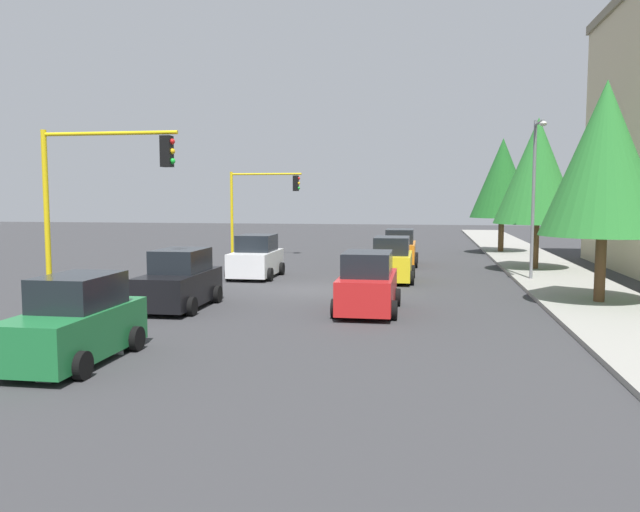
{
  "coord_description": "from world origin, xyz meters",
  "views": [
    {
      "loc": [
        24.83,
        4.55,
        3.75
      ],
      "look_at": [
        -1.84,
        0.16,
        1.2
      ],
      "focal_mm": 35.7,
      "sensor_mm": 36.0,
      "label": 1
    }
  ],
  "objects_px": {
    "traffic_signal_near_right": "(97,184)",
    "car_green": "(76,323)",
    "traffic_signal_far_right": "(260,196)",
    "car_red": "(368,285)",
    "tree_roadside_far": "(502,178)",
    "tree_roadside_near": "(605,159)",
    "street_lamp_curbside": "(535,182)",
    "tree_roadside_mid": "(537,171)",
    "car_yellow": "(392,261)",
    "car_black": "(180,281)",
    "car_white": "(256,258)",
    "car_orange": "(400,249)"
  },
  "relations": [
    {
      "from": "tree_roadside_near",
      "to": "car_red",
      "type": "xyz_separation_m",
      "value": [
        2.47,
        -7.74,
        -4.1
      ]
    },
    {
      "from": "car_yellow",
      "to": "traffic_signal_far_right",
      "type": "bearing_deg",
      "value": -140.84
    },
    {
      "from": "tree_roadside_far",
      "to": "car_orange",
      "type": "xyz_separation_m",
      "value": [
        8.14,
        -6.26,
        -4.01
      ]
    },
    {
      "from": "traffic_signal_far_right",
      "to": "car_red",
      "type": "relative_size",
      "value": 1.3
    },
    {
      "from": "traffic_signal_near_right",
      "to": "tree_roadside_mid",
      "type": "height_order",
      "value": "tree_roadside_mid"
    },
    {
      "from": "traffic_signal_near_right",
      "to": "car_white",
      "type": "xyz_separation_m",
      "value": [
        -9.48,
        2.62,
        -3.24
      ]
    },
    {
      "from": "car_red",
      "to": "car_white",
      "type": "relative_size",
      "value": 1.08
    },
    {
      "from": "traffic_signal_near_right",
      "to": "car_green",
      "type": "xyz_separation_m",
      "value": [
        5.78,
        2.54,
        -3.24
      ]
    },
    {
      "from": "traffic_signal_far_right",
      "to": "street_lamp_curbside",
      "type": "bearing_deg",
      "value": 54.99
    },
    {
      "from": "car_black",
      "to": "traffic_signal_far_right",
      "type": "bearing_deg",
      "value": -173.61
    },
    {
      "from": "traffic_signal_near_right",
      "to": "street_lamp_curbside",
      "type": "height_order",
      "value": "street_lamp_curbside"
    },
    {
      "from": "car_white",
      "to": "traffic_signal_far_right",
      "type": "bearing_deg",
      "value": -166.47
    },
    {
      "from": "tree_roadside_far",
      "to": "tree_roadside_near",
      "type": "bearing_deg",
      "value": 2.86
    },
    {
      "from": "tree_roadside_far",
      "to": "car_white",
      "type": "height_order",
      "value": "tree_roadside_far"
    },
    {
      "from": "car_orange",
      "to": "car_red",
      "type": "bearing_deg",
      "value": -1.92
    },
    {
      "from": "traffic_signal_near_right",
      "to": "street_lamp_curbside",
      "type": "relative_size",
      "value": 0.84
    },
    {
      "from": "street_lamp_curbside",
      "to": "tree_roadside_far",
      "type": "relative_size",
      "value": 0.94
    },
    {
      "from": "car_white",
      "to": "tree_roadside_mid",
      "type": "bearing_deg",
      "value": 109.02
    },
    {
      "from": "tree_roadside_near",
      "to": "car_green",
      "type": "xyz_separation_m",
      "value": [
        9.78,
        -13.68,
        -4.11
      ]
    },
    {
      "from": "traffic_signal_far_right",
      "to": "car_white",
      "type": "distance_m",
      "value": 11.19
    },
    {
      "from": "traffic_signal_near_right",
      "to": "tree_roadside_near",
      "type": "relative_size",
      "value": 0.77
    },
    {
      "from": "car_red",
      "to": "car_yellow",
      "type": "xyz_separation_m",
      "value": [
        -7.69,
        0.38,
        -0.0
      ]
    },
    {
      "from": "street_lamp_curbside",
      "to": "tree_roadside_far",
      "type": "height_order",
      "value": "tree_roadside_far"
    },
    {
      "from": "car_yellow",
      "to": "car_white",
      "type": "relative_size",
      "value": 1.02
    },
    {
      "from": "tree_roadside_near",
      "to": "car_yellow",
      "type": "bearing_deg",
      "value": -125.36
    },
    {
      "from": "traffic_signal_far_right",
      "to": "car_orange",
      "type": "xyz_separation_m",
      "value": [
        4.14,
        8.88,
        -2.85
      ]
    },
    {
      "from": "tree_roadside_mid",
      "to": "car_green",
      "type": "relative_size",
      "value": 1.89
    },
    {
      "from": "tree_roadside_far",
      "to": "car_red",
      "type": "distance_m",
      "value": 23.8
    },
    {
      "from": "tree_roadside_near",
      "to": "car_yellow",
      "type": "distance_m",
      "value": 9.9
    },
    {
      "from": "street_lamp_curbside",
      "to": "tree_roadside_near",
      "type": "distance_m",
      "value": 5.8
    },
    {
      "from": "street_lamp_curbside",
      "to": "car_orange",
      "type": "distance_m",
      "value": 9.3
    },
    {
      "from": "tree_roadside_mid",
      "to": "car_yellow",
      "type": "height_order",
      "value": "tree_roadside_mid"
    },
    {
      "from": "tree_roadside_far",
      "to": "car_yellow",
      "type": "distance_m",
      "value": 16.58
    },
    {
      "from": "car_yellow",
      "to": "car_green",
      "type": "distance_m",
      "value": 16.28
    },
    {
      "from": "tree_roadside_mid",
      "to": "car_white",
      "type": "bearing_deg",
      "value": -70.98
    },
    {
      "from": "tree_roadside_near",
      "to": "car_green",
      "type": "relative_size",
      "value": 1.9
    },
    {
      "from": "traffic_signal_far_right",
      "to": "tree_roadside_mid",
      "type": "relative_size",
      "value": 0.69
    },
    {
      "from": "tree_roadside_far",
      "to": "traffic_signal_near_right",
      "type": "bearing_deg",
      "value": -32.39
    },
    {
      "from": "car_black",
      "to": "tree_roadside_far",
      "type": "bearing_deg",
      "value": 150.2
    },
    {
      "from": "tree_roadside_near",
      "to": "car_black",
      "type": "xyz_separation_m",
      "value": [
        2.75,
        -14.03,
        -4.1
      ]
    },
    {
      "from": "tree_roadside_near",
      "to": "tree_roadside_far",
      "type": "bearing_deg",
      "value": -177.14
    },
    {
      "from": "tree_roadside_mid",
      "to": "traffic_signal_near_right",
      "type": "bearing_deg",
      "value": -48.32
    },
    {
      "from": "traffic_signal_far_right",
      "to": "car_yellow",
      "type": "bearing_deg",
      "value": 39.16
    },
    {
      "from": "traffic_signal_near_right",
      "to": "car_green",
      "type": "relative_size",
      "value": 1.46
    },
    {
      "from": "car_black",
      "to": "tree_roadside_near",
      "type": "bearing_deg",
      "value": 101.09
    },
    {
      "from": "traffic_signal_far_right",
      "to": "car_green",
      "type": "xyz_separation_m",
      "value": [
        25.78,
        2.45,
        -2.85
      ]
    },
    {
      "from": "tree_roadside_far",
      "to": "car_yellow",
      "type": "relative_size",
      "value": 1.95
    },
    {
      "from": "traffic_signal_far_right",
      "to": "tree_roadside_near",
      "type": "xyz_separation_m",
      "value": [
        16.0,
        16.13,
        1.25
      ]
    },
    {
      "from": "car_red",
      "to": "car_black",
      "type": "bearing_deg",
      "value": -87.48
    },
    {
      "from": "traffic_signal_near_right",
      "to": "car_orange",
      "type": "height_order",
      "value": "traffic_signal_near_right"
    }
  ]
}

